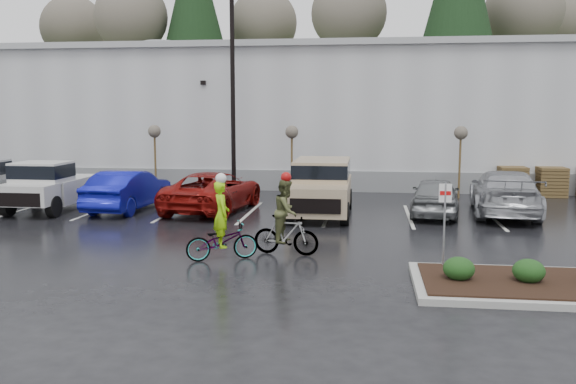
# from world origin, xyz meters

# --- Properties ---
(ground) EXTENTS (120.00, 120.00, 0.00)m
(ground) POSITION_xyz_m (0.00, 0.00, 0.00)
(ground) COLOR black
(ground) RESTS_ON ground
(warehouse) EXTENTS (60.50, 15.50, 7.20)m
(warehouse) POSITION_xyz_m (0.00, 21.99, 3.65)
(warehouse) COLOR #ABACAF
(warehouse) RESTS_ON ground
(wooded_ridge) EXTENTS (80.00, 25.00, 6.00)m
(wooded_ridge) POSITION_xyz_m (0.00, 45.00, 3.00)
(wooded_ridge) COLOR #233616
(wooded_ridge) RESTS_ON ground
(lamppost) EXTENTS (0.50, 1.00, 9.22)m
(lamppost) POSITION_xyz_m (-4.00, 12.00, 5.69)
(lamppost) COLOR black
(lamppost) RESTS_ON ground
(sapling_west) EXTENTS (0.60, 0.60, 3.20)m
(sapling_west) POSITION_xyz_m (-8.00, 13.00, 2.73)
(sapling_west) COLOR #4B3A1E
(sapling_west) RESTS_ON ground
(sapling_mid) EXTENTS (0.60, 0.60, 3.20)m
(sapling_mid) POSITION_xyz_m (-1.50, 13.00, 2.73)
(sapling_mid) COLOR #4B3A1E
(sapling_mid) RESTS_ON ground
(sapling_east) EXTENTS (0.60, 0.60, 3.20)m
(sapling_east) POSITION_xyz_m (6.00, 13.00, 2.73)
(sapling_east) COLOR #4B3A1E
(sapling_east) RESTS_ON ground
(pallet_stack_a) EXTENTS (1.20, 1.20, 1.35)m
(pallet_stack_a) POSITION_xyz_m (8.50, 14.00, 0.68)
(pallet_stack_a) COLOR #4B3A1E
(pallet_stack_a) RESTS_ON ground
(pallet_stack_b) EXTENTS (1.20, 1.20, 1.35)m
(pallet_stack_b) POSITION_xyz_m (10.20, 14.00, 0.68)
(pallet_stack_b) COLOR #4B3A1E
(pallet_stack_b) RESTS_ON ground
(shrub_a) EXTENTS (0.70, 0.70, 0.52)m
(shrub_a) POSITION_xyz_m (4.00, -1.00, 0.41)
(shrub_a) COLOR black
(shrub_a) RESTS_ON curb_island
(shrub_b) EXTENTS (0.70, 0.70, 0.52)m
(shrub_b) POSITION_xyz_m (5.50, -1.00, 0.41)
(shrub_b) COLOR black
(shrub_b) RESTS_ON curb_island
(fire_lane_sign) EXTENTS (0.30, 0.05, 2.20)m
(fire_lane_sign) POSITION_xyz_m (3.80, 0.20, 1.41)
(fire_lane_sign) COLOR gray
(fire_lane_sign) RESTS_ON ground
(pickup_white) EXTENTS (2.10, 5.20, 1.96)m
(pickup_white) POSITION_xyz_m (-10.33, 7.87, 0.98)
(pickup_white) COLOR #BBBAB7
(pickup_white) RESTS_ON ground
(car_blue) EXTENTS (2.00, 4.89, 1.58)m
(car_blue) POSITION_xyz_m (-7.34, 8.01, 0.79)
(car_blue) COLOR #0C108C
(car_blue) RESTS_ON ground
(car_red) EXTENTS (3.27, 5.81, 1.53)m
(car_red) POSITION_xyz_m (-3.99, 8.26, 0.77)
(car_red) COLOR maroon
(car_red) RESTS_ON ground
(suv_tan) EXTENTS (2.20, 5.10, 2.06)m
(suv_tan) POSITION_xyz_m (0.24, 7.78, 1.03)
(suv_tan) COLOR tan
(suv_tan) RESTS_ON ground
(car_grey) EXTENTS (2.23, 4.44, 1.45)m
(car_grey) POSITION_xyz_m (4.47, 8.33, 0.73)
(car_grey) COLOR slate
(car_grey) RESTS_ON ground
(car_far_silver) EXTENTS (3.01, 6.03, 1.68)m
(car_far_silver) POSITION_xyz_m (7.06, 8.82, 0.84)
(car_far_silver) COLOR #A2A4AA
(car_far_silver) RESTS_ON ground
(cyclist_hivis) EXTENTS (2.00, 1.38, 2.30)m
(cyclist_hivis) POSITION_xyz_m (-1.83, 0.71, 0.71)
(cyclist_hivis) COLOR #3F3F44
(cyclist_hivis) RESTS_ON ground
(cyclist_olive) EXTENTS (1.80, 0.89, 2.27)m
(cyclist_olive) POSITION_xyz_m (-0.23, 1.50, 0.83)
(cyclist_olive) COLOR #3F3F44
(cyclist_olive) RESTS_ON ground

